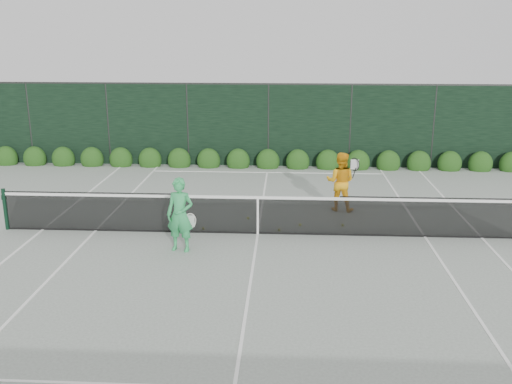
{
  "coord_description": "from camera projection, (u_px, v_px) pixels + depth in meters",
  "views": [
    {
      "loc": [
        0.69,
        -13.37,
        4.88
      ],
      "look_at": [
        -0.06,
        0.3,
        1.0
      ],
      "focal_mm": 40.0,
      "sensor_mm": 36.0,
      "label": 1
    }
  ],
  "objects": [
    {
      "name": "tennis_net",
      "position": [
        257.0,
        214.0,
        14.07
      ],
      "size": [
        12.9,
        0.1,
        1.07
      ],
      "color": "#10301E",
      "rests_on": "ground"
    },
    {
      "name": "court_lines",
      "position": [
        258.0,
        234.0,
        14.21
      ],
      "size": [
        11.03,
        23.83,
        0.01
      ],
      "color": "white",
      "rests_on": "ground"
    },
    {
      "name": "player_woman",
      "position": [
        180.0,
        215.0,
        12.92
      ],
      "size": [
        0.69,
        0.52,
        1.71
      ],
      "rotation": [
        0.0,
        0.0,
        -0.18
      ],
      "color": "#31A75A",
      "rests_on": "ground"
    },
    {
      "name": "tennis_balls",
      "position": [
        258.0,
        224.0,
        14.83
      ],
      "size": [
        4.37,
        0.97,
        0.07
      ],
      "color": "#CDD930",
      "rests_on": "ground"
    },
    {
      "name": "hedge_row",
      "position": [
        268.0,
        161.0,
        21.01
      ],
      "size": [
        31.66,
        0.65,
        0.94
      ],
      "color": "#17350E",
      "rests_on": "ground"
    },
    {
      "name": "player_man",
      "position": [
        340.0,
        182.0,
        15.87
      ],
      "size": [
        0.94,
        0.81,
        1.66
      ],
      "rotation": [
        0.0,
        0.0,
        2.89
      ],
      "color": "#F4A714",
      "rests_on": "ground"
    },
    {
      "name": "ground",
      "position": [
        258.0,
        234.0,
        14.21
      ],
      "size": [
        80.0,
        80.0,
        0.0
      ],
      "primitive_type": "plane",
      "color": "gray",
      "rests_on": "ground"
    },
    {
      "name": "windscreen_fence",
      "position": [
        251.0,
        209.0,
        11.19
      ],
      "size": [
        32.0,
        21.07,
        3.06
      ],
      "color": "black",
      "rests_on": "ground"
    }
  ]
}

